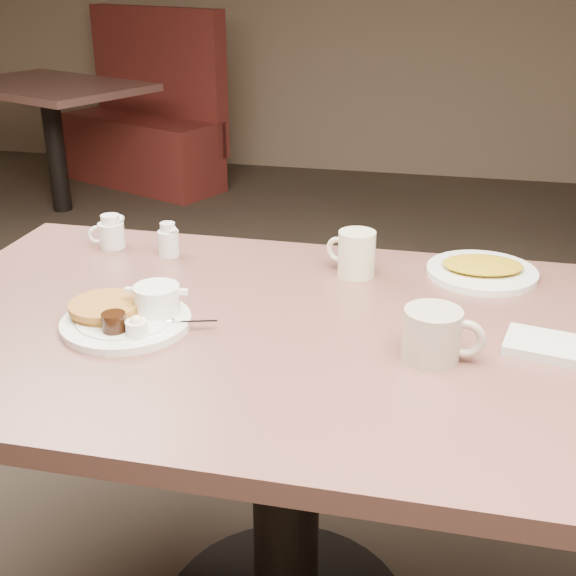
% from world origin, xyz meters
% --- Properties ---
extents(diner_table, '(1.50, 0.90, 0.75)m').
position_xyz_m(diner_table, '(0.00, 0.00, 0.58)').
color(diner_table, '#84564C').
rests_on(diner_table, ground).
extents(main_plate, '(0.31, 0.28, 0.07)m').
position_xyz_m(main_plate, '(-0.29, -0.06, 0.77)').
color(main_plate, white).
rests_on(main_plate, diner_table).
extents(coffee_mug_near, '(0.15, 0.11, 0.09)m').
position_xyz_m(coffee_mug_near, '(0.27, -0.06, 0.80)').
color(coffee_mug_near, beige).
rests_on(coffee_mug_near, diner_table).
extents(napkin, '(0.15, 0.13, 0.02)m').
position_xyz_m(napkin, '(0.46, 0.01, 0.76)').
color(napkin, silver).
rests_on(napkin, diner_table).
extents(coffee_mug_far, '(0.12, 0.10, 0.10)m').
position_xyz_m(coffee_mug_far, '(0.09, 0.28, 0.80)').
color(coffee_mug_far, '#F5F2CB').
rests_on(coffee_mug_far, diner_table).
extents(creamer_left, '(0.09, 0.07, 0.08)m').
position_xyz_m(creamer_left, '(-0.50, 0.32, 0.79)').
color(creamer_left, white).
rests_on(creamer_left, diner_table).
extents(creamer_right, '(0.06, 0.06, 0.08)m').
position_xyz_m(creamer_right, '(-0.35, 0.30, 0.79)').
color(creamer_right, white).
rests_on(creamer_right, diner_table).
extents(hash_plate, '(0.26, 0.26, 0.04)m').
position_xyz_m(hash_plate, '(0.36, 0.34, 0.76)').
color(hash_plate, white).
rests_on(hash_plate, diner_table).
extents(booth_back_left, '(1.52, 1.62, 1.12)m').
position_xyz_m(booth_back_left, '(-1.74, 3.31, 0.41)').
color(booth_back_left, maroon).
rests_on(booth_back_left, ground).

